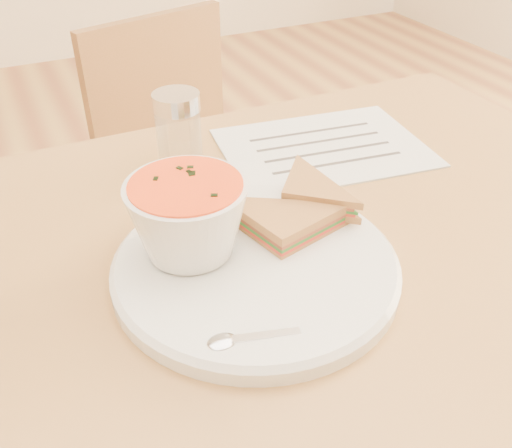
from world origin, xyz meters
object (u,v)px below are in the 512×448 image
dining_table (285,421)px  condiment_shaker (179,133)px  plate (256,267)px  soup_bowl (188,221)px  chair_far (206,204)px

dining_table → condiment_shaker: condiment_shaker is taller
plate → soup_bowl: soup_bowl is taller
chair_far → plate: 0.75m
soup_bowl → condiment_shaker: 0.22m
soup_bowl → chair_far: bearing=68.7°
condiment_shaker → chair_far: bearing=66.4°
plate → soup_bowl: (-0.06, 0.04, 0.05)m
plate → soup_bowl: 0.09m
soup_bowl → condiment_shaker: size_ratio=1.12×
dining_table → chair_far: 0.60m
chair_far → condiment_shaker: 0.59m
chair_far → condiment_shaker: size_ratio=7.07×
dining_table → chair_far: size_ratio=1.23×
soup_bowl → condiment_shaker: bearing=73.5°
chair_far → plate: chair_far is taller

